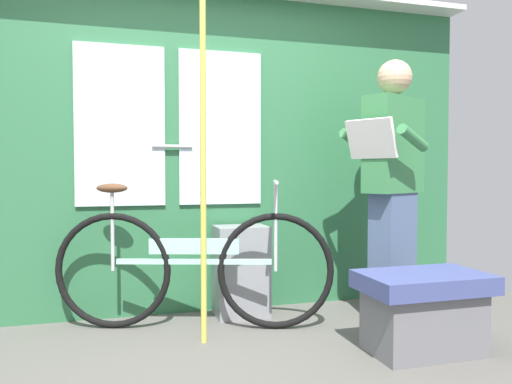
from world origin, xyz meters
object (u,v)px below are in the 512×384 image
bicycle_near_door (193,267)px  trash_bin_by_wall (241,271)px  bench_seat_corner (423,310)px  passenger_reading_newspaper (393,182)px  handrail_pole (203,149)px

bicycle_near_door → trash_bin_by_wall: size_ratio=2.74×
bicycle_near_door → bench_seat_corner: bearing=-17.3°
passenger_reading_newspaper → bench_seat_corner: passenger_reading_newspaper is taller
trash_bin_by_wall → bench_seat_corner: size_ratio=0.91×
bicycle_near_door → handrail_pole: bearing=-69.2°
bicycle_near_door → trash_bin_by_wall: bicycle_near_door is taller
handrail_pole → bench_seat_corner: size_ratio=3.28×
handrail_pole → bench_seat_corner: handrail_pole is taller
bicycle_near_door → handrail_pole: 0.80m
passenger_reading_newspaper → handrail_pole: bearing=-21.9°
passenger_reading_newspaper → bench_seat_corner: (-0.20, -0.64, -0.70)m
trash_bin_by_wall → bench_seat_corner: trash_bin_by_wall is taller
bicycle_near_door → bench_seat_corner: (1.17, -0.80, -0.16)m
bicycle_near_door → bench_seat_corner: size_ratio=2.48×
passenger_reading_newspaper → trash_bin_by_wall: bearing=-47.0°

